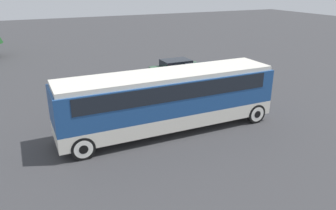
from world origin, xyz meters
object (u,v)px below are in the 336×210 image
(parked_car_mid, at_px, (204,74))
(tour_bus, at_px, (170,96))
(parked_car_near, at_px, (177,68))
(parked_car_far, at_px, (120,89))

(parked_car_mid, bearing_deg, tour_bus, -132.67)
(tour_bus, relative_size, parked_car_near, 2.58)
(parked_car_near, height_order, parked_car_mid, parked_car_mid)
(parked_car_far, bearing_deg, tour_bus, -80.95)
(parked_car_mid, bearing_deg, parked_car_far, -173.53)
(parked_car_near, bearing_deg, tour_bus, -118.77)
(tour_bus, distance_m, parked_car_mid, 8.83)
(tour_bus, height_order, parked_car_mid, tour_bus)
(tour_bus, relative_size, parked_car_far, 2.58)
(tour_bus, bearing_deg, parked_car_far, 99.05)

